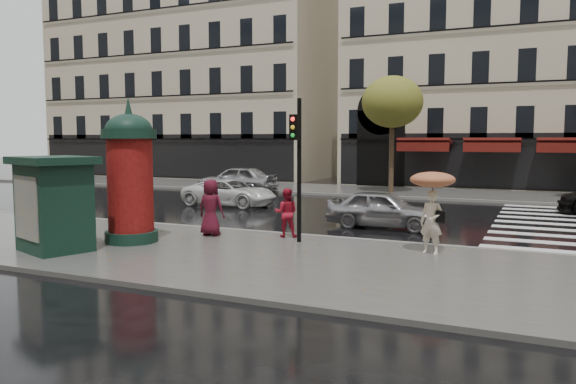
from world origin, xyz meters
The scene contains 18 objects.
ground centered at (0.00, 0.00, 0.00)m, with size 160.00×160.00×0.00m, color black.
near_sidewalk centered at (0.00, -0.50, 0.06)m, with size 90.00×7.00×0.12m, color #474744.
far_sidewalk centered at (0.00, 19.00, 0.06)m, with size 90.00×6.00×0.12m, color #474744.
near_kerb centered at (0.00, 3.00, 0.07)m, with size 90.00×0.25×0.14m, color slate.
far_kerb centered at (0.00, 16.00, 0.07)m, with size 90.00×0.25×0.14m, color slate.
zebra_crossing centered at (6.00, 9.60, 0.01)m, with size 3.60×11.75×0.01m, color silver.
bldg_far_corner centered at (6.00, 30.00, 11.31)m, with size 26.00×14.00×22.90m.
bldg_far_left centered at (-22.00, 30.00, 11.31)m, with size 24.00×14.00×22.90m.
tree_far_left centered at (-2.00, 18.00, 5.17)m, with size 3.40×3.40×6.64m.
woman_umbrella centered at (3.23, 1.65, 1.60)m, with size 1.16×1.16×2.24m.
woman_red centered at (-1.32, 2.40, 0.87)m, with size 0.73×0.57×1.50m, color #AF152B.
man_burgundy centered at (-3.57, 1.65, 1.00)m, with size 0.86×0.56×1.77m, color #4C0F1F.
morris_column centered at (-5.10, -0.25, 2.14)m, with size 1.57×1.57×4.22m.
traffic_light centered at (-0.64, 1.72, 2.65)m, with size 0.29×0.41×4.18m.
newsstand centered at (-6.10, -2.15, 1.43)m, with size 2.58×2.38×2.54m.
car_silver centered at (0.76, 6.05, 0.67)m, with size 1.58×3.93×1.34m, color #99989D.
car_white centered at (-7.51, 9.49, 0.62)m, with size 2.07×4.49×1.25m, color white.
car_far_silver centered at (-10.30, 15.00, 0.80)m, with size 1.89×4.70×1.60m, color #99999D.
Camera 1 is at (5.86, -13.14, 3.13)m, focal length 35.00 mm.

